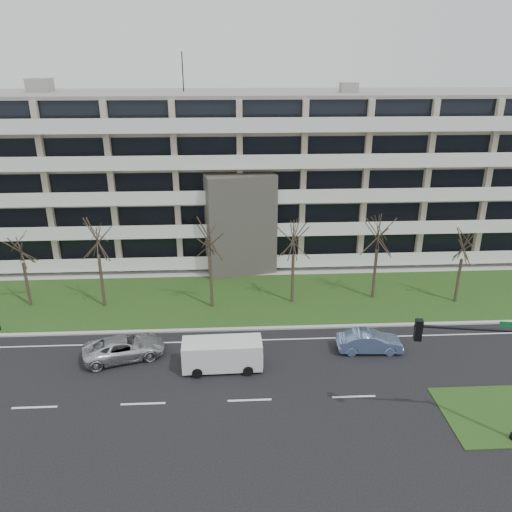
{
  "coord_description": "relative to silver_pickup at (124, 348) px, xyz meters",
  "views": [
    {
      "loc": [
        -0.87,
        -23.35,
        18.03
      ],
      "look_at": [
        0.9,
        10.0,
        4.87
      ],
      "focal_mm": 35.0,
      "sensor_mm": 36.0,
      "label": 1
    }
  ],
  "objects": [
    {
      "name": "curb",
      "position": [
        7.9,
        3.18,
        -0.66
      ],
      "size": [
        90.0,
        0.35,
        0.12
      ],
      "primitive_type": "cube",
      "color": "#B2B2AD",
      "rests_on": "ground"
    },
    {
      "name": "tree_3",
      "position": [
        5.45,
        6.87,
        5.11
      ],
      "size": [
        3.75,
        3.75,
        7.49
      ],
      "color": "#382B21",
      "rests_on": "ground"
    },
    {
      "name": "traffic_signal",
      "position": [
        19.33,
        -8.38,
        3.63
      ],
      "size": [
        5.75,
        1.26,
        6.72
      ],
      "rotation": [
        0.0,
        0.0,
        -0.16
      ],
      "color": "black",
      "rests_on": "ground"
    },
    {
      "name": "tree_6",
      "position": [
        24.83,
        6.72,
        4.36
      ],
      "size": [
        3.27,
        3.27,
        6.54
      ],
      "color": "#382B21",
      "rests_on": "ground"
    },
    {
      "name": "apartment_building",
      "position": [
        7.9,
        20.5,
        6.9
      ],
      "size": [
        60.5,
        15.1,
        18.75
      ],
      "color": "tan",
      "rests_on": "ground"
    },
    {
      "name": "silver_pickup",
      "position": [
        0.0,
        0.0,
        0.0
      ],
      "size": [
        5.63,
        3.73,
        1.44
      ],
      "primitive_type": "imported",
      "rotation": [
        0.0,
        0.0,
        1.85
      ],
      "color": "silver",
      "rests_on": "ground"
    },
    {
      "name": "lane_edge_line",
      "position": [
        7.9,
        1.68,
        -0.71
      ],
      "size": [
        90.0,
        0.12,
        0.01
      ],
      "primitive_type": "cube",
      "color": "white",
      "rests_on": "ground"
    },
    {
      "name": "ground",
      "position": [
        7.9,
        -4.82,
        -0.72
      ],
      "size": [
        160.0,
        160.0,
        0.0
      ],
      "primitive_type": "plane",
      "color": "black",
      "rests_on": "ground"
    },
    {
      "name": "white_van",
      "position": [
        6.41,
        -1.54,
        0.43
      ],
      "size": [
        4.98,
        2.13,
        1.91
      ],
      "rotation": [
        0.0,
        0.0,
        0.02
      ],
      "color": "white",
      "rests_on": "ground"
    },
    {
      "name": "tree_1",
      "position": [
        -8.83,
        7.83,
        4.32
      ],
      "size": [
        3.24,
        3.24,
        6.49
      ],
      "color": "#382B21",
      "rests_on": "ground"
    },
    {
      "name": "tree_4",
      "position": [
        11.79,
        7.32,
        4.95
      ],
      "size": [
        3.65,
        3.65,
        7.29
      ],
      "color": "#382B21",
      "rests_on": "ground"
    },
    {
      "name": "grass_median",
      "position": [
        21.9,
        -6.82,
        -0.69
      ],
      "size": [
        7.0,
        5.0,
        0.06
      ],
      "primitive_type": "cube",
      "color": "#284316",
      "rests_on": "ground"
    },
    {
      "name": "grass_verge",
      "position": [
        7.9,
        8.18,
        -0.69
      ],
      "size": [
        90.0,
        10.0,
        0.06
      ],
      "primitive_type": "cube",
      "color": "#284316",
      "rests_on": "ground"
    },
    {
      "name": "sidewalk",
      "position": [
        7.9,
        13.68,
        -0.68
      ],
      "size": [
        90.0,
        2.0,
        0.08
      ],
      "primitive_type": "cube",
      "color": "#B2B2AD",
      "rests_on": "ground"
    },
    {
      "name": "tree_2",
      "position": [
        -2.99,
        7.42,
        5.28
      ],
      "size": [
        3.86,
        3.86,
        7.72
      ],
      "color": "#382B21",
      "rests_on": "ground"
    },
    {
      "name": "blue_sedan",
      "position": [
        16.04,
        -0.07,
        -0.02
      ],
      "size": [
        4.31,
        1.65,
        1.4
      ],
      "primitive_type": "imported",
      "rotation": [
        0.0,
        0.0,
        1.53
      ],
      "color": "#6F8AC0",
      "rests_on": "ground"
    },
    {
      "name": "tree_5",
      "position": [
        18.45,
        7.81,
        5.02
      ],
      "size": [
        3.69,
        3.69,
        7.38
      ],
      "color": "#382B21",
      "rests_on": "ground"
    }
  ]
}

